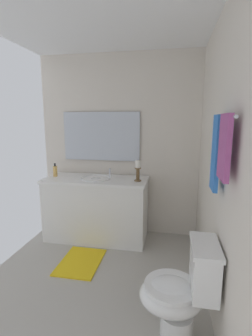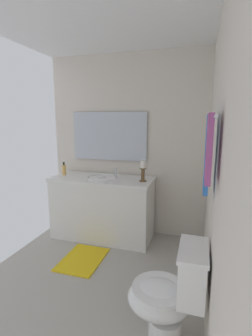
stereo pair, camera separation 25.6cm
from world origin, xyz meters
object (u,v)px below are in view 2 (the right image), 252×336
object	(u,v)px
candle_holder_tall	(143,170)
towel_bar	(213,117)
mirror	(109,136)
towel_near_vanity	(207,154)
bath_mat	(83,259)
sink_basin	(102,181)
soap_bottle	(64,170)
towel_center	(209,148)
toilet	(169,295)
vanity_cabinet	(103,207)

from	to	relation	value
candle_holder_tall	towel_bar	world-z (taller)	towel_bar
mirror	towel_near_vanity	distance (m)	1.96
towel_bar	bath_mat	world-z (taller)	towel_bar
candle_holder_tall	towel_bar	distance (m)	1.64
candle_holder_tall	bath_mat	size ratio (longest dim) A/B	0.43
sink_basin	soap_bottle	size ratio (longest dim) A/B	2.23
mirror	towel_bar	bearing A→B (deg)	38.12
towel_bar	towel_near_vanity	bearing A→B (deg)	-172.73
candle_holder_tall	towel_center	world-z (taller)	towel_center
soap_bottle	towel_center	distance (m)	2.45
towel_near_vanity	mirror	bearing A→B (deg)	-139.75
soap_bottle	bath_mat	size ratio (longest dim) A/B	0.30
bath_mat	toilet	bearing A→B (deg)	54.20
soap_bottle	towel_near_vanity	xyz separation A→B (m)	(1.24, 1.85, 0.45)
vanity_cabinet	towel_near_vanity	size ratio (longest dim) A/B	2.58
towel_bar	towel_center	bearing A→B (deg)	-7.27
sink_basin	toilet	distance (m)	1.80
towel_bar	bath_mat	bearing A→B (deg)	-119.75
candle_holder_tall	toilet	size ratio (longest dim) A/B	0.35
sink_basin	towel_bar	bearing A→B (deg)	43.39
toilet	towel_center	size ratio (longest dim) A/B	1.96
soap_bottle	bath_mat	xyz separation A→B (m)	(0.64, 0.58, -0.90)
vanity_cabinet	soap_bottle	bearing A→B (deg)	-91.67
candle_holder_tall	toilet	world-z (taller)	candle_holder_tall
vanity_cabinet	bath_mat	size ratio (longest dim) A/B	2.26
towel_bar	vanity_cabinet	bearing A→B (deg)	-136.58
mirror	towel_bar	xyz separation A→B (m)	(1.64, 1.29, 0.23)
vanity_cabinet	mirror	size ratio (longest dim) A/B	1.26
sink_basin	toilet	world-z (taller)	sink_basin
mirror	bath_mat	xyz separation A→B (m)	(0.91, 0.00, -1.35)
candle_holder_tall	towel_center	distance (m)	1.69
soap_bottle	towel_bar	bearing A→B (deg)	53.56
mirror	candle_holder_tall	size ratio (longest dim) A/B	4.12
towel_center	mirror	bearing A→B (deg)	-144.53
candle_holder_tall	soap_bottle	bearing A→B (deg)	-92.53
candle_holder_tall	towel_bar	xyz separation A→B (m)	(1.33, 0.73, 0.63)
candle_holder_tall	soap_bottle	size ratio (longest dim) A/B	1.45
vanity_cabinet	sink_basin	bearing A→B (deg)	90.00
mirror	towel_center	bearing A→B (deg)	35.47
toilet	towel_near_vanity	distance (m)	1.02
sink_basin	towel_bar	xyz separation A→B (m)	(1.36, 1.29, 0.80)
soap_bottle	toilet	world-z (taller)	soap_bottle
sink_basin	candle_holder_tall	xyz separation A→B (m)	(0.03, 0.56, 0.18)
toilet	bath_mat	distance (m)	1.36
towel_near_vanity	sink_basin	bearing A→B (deg)	-133.87
soap_bottle	bath_mat	bearing A→B (deg)	42.01
vanity_cabinet	toilet	bearing A→B (deg)	37.40
mirror	bath_mat	distance (m)	1.63
toilet	vanity_cabinet	bearing A→B (deg)	-142.60
vanity_cabinet	towel_near_vanity	xyz separation A→B (m)	(1.22, 1.27, 0.93)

